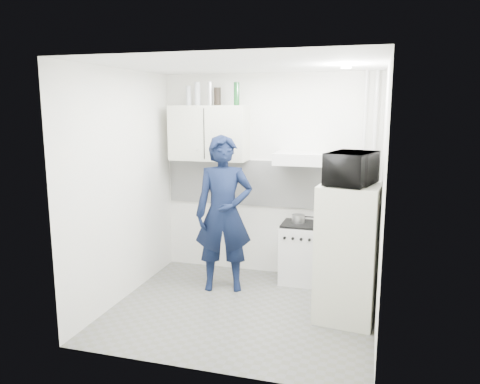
# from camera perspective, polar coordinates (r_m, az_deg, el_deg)

# --- Properties ---
(floor) EXTENTS (2.80, 2.80, 0.00)m
(floor) POSITION_cam_1_polar(r_m,az_deg,el_deg) (5.28, 0.25, -14.11)
(floor) COLOR #5C5D50
(floor) RESTS_ON ground
(ceiling) EXTENTS (2.80, 2.80, 0.00)m
(ceiling) POSITION_cam_1_polar(r_m,az_deg,el_deg) (4.82, 0.27, 15.27)
(ceiling) COLOR white
(ceiling) RESTS_ON wall_back
(wall_back) EXTENTS (2.80, 0.00, 2.80)m
(wall_back) POSITION_cam_1_polar(r_m,az_deg,el_deg) (6.08, 3.48, 1.98)
(wall_back) COLOR white
(wall_back) RESTS_ON floor
(wall_left) EXTENTS (0.00, 2.60, 2.60)m
(wall_left) POSITION_cam_1_polar(r_m,az_deg,el_deg) (5.43, -14.10, 0.65)
(wall_left) COLOR white
(wall_left) RESTS_ON floor
(wall_right) EXTENTS (0.00, 2.60, 2.60)m
(wall_right) POSITION_cam_1_polar(r_m,az_deg,el_deg) (4.71, 16.89, -0.98)
(wall_right) COLOR white
(wall_right) RESTS_ON floor
(person) EXTENTS (0.78, 0.62, 1.86)m
(person) POSITION_cam_1_polar(r_m,az_deg,el_deg) (5.56, -1.99, -2.68)
(person) COLOR black
(person) RESTS_ON floor
(stove) EXTENTS (0.46, 0.46, 0.74)m
(stove) POSITION_cam_1_polar(r_m,az_deg,el_deg) (5.97, 7.27, -7.45)
(stove) COLOR silver
(stove) RESTS_ON floor
(fridge) EXTENTS (0.66, 0.66, 1.42)m
(fridge) POSITION_cam_1_polar(r_m,az_deg,el_deg) (4.96, 13.02, -7.25)
(fridge) COLOR beige
(fridge) RESTS_ON floor
(stove_top) EXTENTS (0.44, 0.44, 0.03)m
(stove_top) POSITION_cam_1_polar(r_m,az_deg,el_deg) (5.86, 7.36, -3.90)
(stove_top) COLOR black
(stove_top) RESTS_ON stove
(saucepan) EXTENTS (0.17, 0.17, 0.09)m
(saucepan) POSITION_cam_1_polar(r_m,az_deg,el_deg) (5.90, 7.12, -3.20)
(saucepan) COLOR silver
(saucepan) RESTS_ON stove_top
(microwave) EXTENTS (0.67, 0.54, 0.33)m
(microwave) POSITION_cam_1_polar(r_m,az_deg,el_deg) (4.77, 13.45, 2.81)
(microwave) COLOR black
(microwave) RESTS_ON fridge
(bottle_b) EXTENTS (0.06, 0.06, 0.25)m
(bottle_b) POSITION_cam_1_polar(r_m,az_deg,el_deg) (6.15, -6.28, 11.60)
(bottle_b) COLOR #B2B7BC
(bottle_b) RESTS_ON upper_cabinet
(bottle_c) EXTENTS (0.07, 0.07, 0.29)m
(bottle_c) POSITION_cam_1_polar(r_m,az_deg,el_deg) (6.11, -5.21, 11.84)
(bottle_c) COLOR #B2B7BC
(bottle_c) RESTS_ON upper_cabinet
(bottle_d) EXTENTS (0.07, 0.07, 0.29)m
(bottle_d) POSITION_cam_1_polar(r_m,az_deg,el_deg) (6.05, -3.67, 11.88)
(bottle_d) COLOR silver
(bottle_d) RESTS_ON upper_cabinet
(canister_a) EXTENTS (0.09, 0.09, 0.22)m
(canister_a) POSITION_cam_1_polar(r_m,az_deg,el_deg) (6.02, -2.78, 11.56)
(canister_a) COLOR black
(canister_a) RESTS_ON upper_cabinet
(bottle_e) EXTENTS (0.07, 0.07, 0.28)m
(bottle_e) POSITION_cam_1_polar(r_m,az_deg,el_deg) (5.94, -0.42, 11.89)
(bottle_e) COLOR #144C1E
(bottle_e) RESTS_ON upper_cabinet
(upper_cabinet) EXTENTS (1.00, 0.35, 0.70)m
(upper_cabinet) POSITION_cam_1_polar(r_m,az_deg,el_deg) (6.07, -3.81, 7.18)
(upper_cabinet) COLOR beige
(upper_cabinet) RESTS_ON wall_back
(range_hood) EXTENTS (0.60, 0.50, 0.14)m
(range_hood) POSITION_cam_1_polar(r_m,az_deg,el_deg) (5.72, 7.37, 4.10)
(range_hood) COLOR silver
(range_hood) RESTS_ON wall_back
(backsplash) EXTENTS (2.74, 0.03, 0.60)m
(backsplash) POSITION_cam_1_polar(r_m,az_deg,el_deg) (6.08, 3.44, 1.03)
(backsplash) COLOR white
(backsplash) RESTS_ON wall_back
(pipe_a) EXTENTS (0.05, 0.05, 2.60)m
(pipe_a) POSITION_cam_1_polar(r_m,az_deg,el_deg) (5.86, 15.81, 1.28)
(pipe_a) COLOR silver
(pipe_a) RESTS_ON floor
(pipe_b) EXTENTS (0.04, 0.04, 2.60)m
(pipe_b) POSITION_cam_1_polar(r_m,az_deg,el_deg) (5.86, 14.64, 1.34)
(pipe_b) COLOR silver
(pipe_b) RESTS_ON floor
(ceiling_spot_fixture) EXTENTS (0.10, 0.10, 0.02)m
(ceiling_spot_fixture) POSITION_cam_1_polar(r_m,az_deg,el_deg) (4.84, 12.80, 14.64)
(ceiling_spot_fixture) COLOR white
(ceiling_spot_fixture) RESTS_ON ceiling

